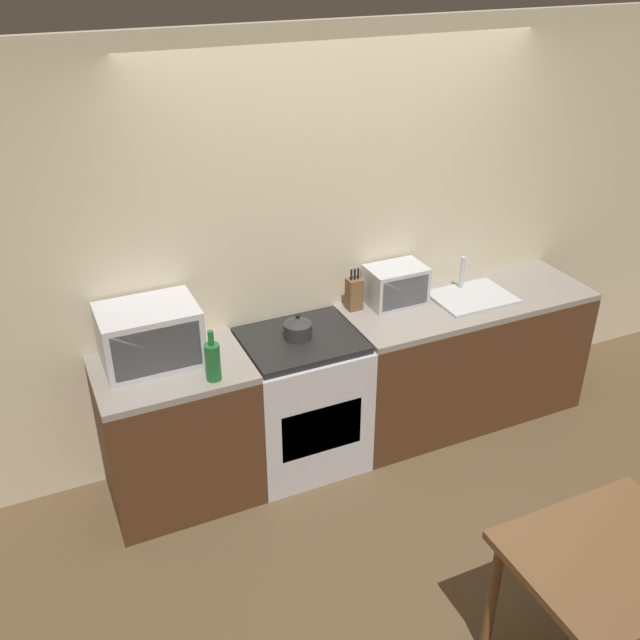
% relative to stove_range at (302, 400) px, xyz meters
% --- Properties ---
extents(ground_plane, '(16.00, 16.00, 0.00)m').
position_rel_stove_range_xyz_m(ground_plane, '(0.41, -0.75, -0.45)').
color(ground_plane, brown).
extents(wall_back, '(10.00, 0.06, 2.60)m').
position_rel_stove_range_xyz_m(wall_back, '(0.41, 0.34, 0.85)').
color(wall_back, beige).
rests_on(wall_back, ground_plane).
extents(counter_left_run, '(0.85, 0.62, 0.90)m').
position_rel_stove_range_xyz_m(counter_left_run, '(-0.78, 0.00, 0.00)').
color(counter_left_run, '#4C2D19').
rests_on(counter_left_run, ground_plane).
extents(counter_right_run, '(1.68, 0.62, 0.90)m').
position_rel_stove_range_xyz_m(counter_right_run, '(1.19, 0.00, 0.00)').
color(counter_right_run, '#4C2D19').
rests_on(counter_right_run, ground_plane).
extents(stove_range, '(0.71, 0.62, 0.90)m').
position_rel_stove_range_xyz_m(stove_range, '(0.00, 0.00, 0.00)').
color(stove_range, silver).
rests_on(stove_range, ground_plane).
extents(kettle, '(0.17, 0.17, 0.16)m').
position_rel_stove_range_xyz_m(kettle, '(-0.01, 0.01, 0.52)').
color(kettle, '#2D2D2D').
rests_on(kettle, stove_range).
extents(microwave, '(0.53, 0.38, 0.34)m').
position_rel_stove_range_xyz_m(microwave, '(-0.85, 0.10, 0.62)').
color(microwave, silver).
rests_on(microwave, counter_left_run).
extents(bottle, '(0.08, 0.08, 0.30)m').
position_rel_stove_range_xyz_m(bottle, '(-0.59, -0.21, 0.57)').
color(bottle, '#1E662D').
rests_on(bottle, counter_left_run).
extents(knife_block, '(0.09, 0.08, 0.28)m').
position_rel_stove_range_xyz_m(knife_block, '(0.45, 0.19, 0.56)').
color(knife_block, brown).
rests_on(knife_block, counter_right_run).
extents(toaster_oven, '(0.37, 0.25, 0.25)m').
position_rel_stove_range_xyz_m(toaster_oven, '(0.73, 0.16, 0.58)').
color(toaster_oven, silver).
rests_on(toaster_oven, counter_right_run).
extents(sink_basin, '(0.51, 0.38, 0.24)m').
position_rel_stove_range_xyz_m(sink_basin, '(1.22, 0.01, 0.47)').
color(sink_basin, silver).
rests_on(sink_basin, counter_right_run).
extents(dining_table, '(0.83, 0.68, 0.74)m').
position_rel_stove_range_xyz_m(dining_table, '(0.59, -1.94, 0.19)').
color(dining_table, brown).
rests_on(dining_table, ground_plane).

